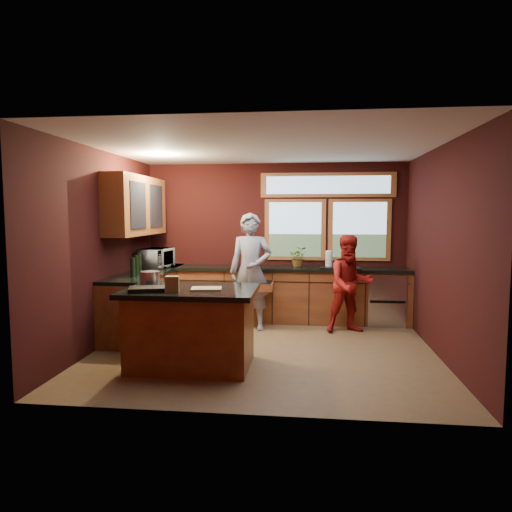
% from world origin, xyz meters
% --- Properties ---
extents(floor, '(4.50, 4.50, 0.00)m').
position_xyz_m(floor, '(0.00, 0.00, 0.00)').
color(floor, brown).
rests_on(floor, ground).
extents(room_shell, '(4.52, 4.02, 2.71)m').
position_xyz_m(room_shell, '(-0.60, 0.32, 1.80)').
color(room_shell, black).
rests_on(room_shell, ground).
extents(back_counter, '(4.50, 0.64, 0.93)m').
position_xyz_m(back_counter, '(0.20, 1.70, 0.46)').
color(back_counter, '#5A2415').
rests_on(back_counter, floor).
extents(left_counter, '(0.64, 2.30, 0.93)m').
position_xyz_m(left_counter, '(-1.95, 0.85, 0.47)').
color(left_counter, '#5A2415').
rests_on(left_counter, floor).
extents(island, '(1.55, 1.05, 0.95)m').
position_xyz_m(island, '(-0.81, -0.75, 0.48)').
color(island, '#5A2415').
rests_on(island, floor).
extents(person_grey, '(0.68, 0.45, 1.84)m').
position_xyz_m(person_grey, '(-0.32, 1.11, 0.92)').
color(person_grey, slate).
rests_on(person_grey, floor).
extents(person_red, '(0.85, 0.73, 1.51)m').
position_xyz_m(person_red, '(1.23, 1.07, 0.75)').
color(person_red, maroon).
rests_on(person_red, floor).
extents(microwave, '(0.49, 0.65, 0.33)m').
position_xyz_m(microwave, '(-1.92, 1.30, 1.09)').
color(microwave, '#999999').
rests_on(microwave, left_counter).
extents(potted_plant, '(0.31, 0.27, 0.34)m').
position_xyz_m(potted_plant, '(0.42, 1.75, 1.10)').
color(potted_plant, '#999999').
rests_on(potted_plant, back_counter).
extents(paper_towel, '(0.12, 0.12, 0.28)m').
position_xyz_m(paper_towel, '(0.93, 1.70, 1.07)').
color(paper_towel, silver).
rests_on(paper_towel, back_counter).
extents(cutting_board, '(0.38, 0.30, 0.02)m').
position_xyz_m(cutting_board, '(-0.61, -0.80, 0.95)').
color(cutting_board, tan).
rests_on(cutting_board, island).
extents(stock_pot, '(0.24, 0.24, 0.18)m').
position_xyz_m(stock_pot, '(-1.36, -0.60, 1.03)').
color(stock_pot, silver).
rests_on(stock_pot, island).
extents(paper_bag, '(0.17, 0.15, 0.18)m').
position_xyz_m(paper_bag, '(-0.96, -1.00, 1.03)').
color(paper_bag, brown).
rests_on(paper_bag, island).
extents(black_tray, '(0.47, 0.39, 0.05)m').
position_xyz_m(black_tray, '(-1.26, -1.00, 0.97)').
color(black_tray, black).
rests_on(black_tray, island).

